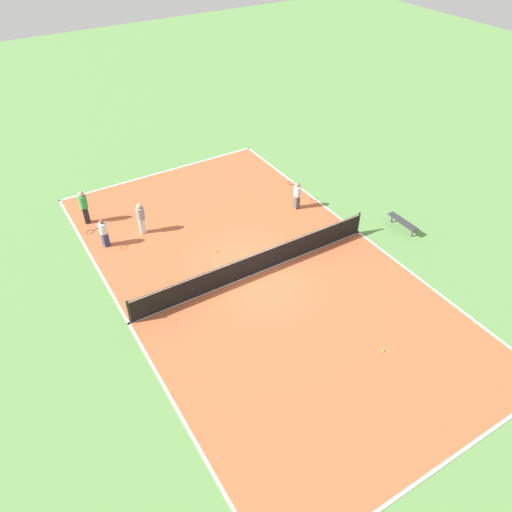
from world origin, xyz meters
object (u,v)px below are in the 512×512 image
Objects in this scene: player_far_green at (84,205)px; player_baseline_gray at (141,217)px; player_near_white at (297,194)px; tennis_ball_right_alley at (383,351)px; bench at (403,222)px; player_far_white at (103,231)px; tennis_ball_far_baseline at (216,251)px; tennis_net at (256,263)px.

player_baseline_gray is (-1.89, 2.08, -0.08)m from player_far_green.
player_near_white is 7.29m from player_baseline_gray.
player_baseline_gray is at bearing -67.88° from tennis_ball_right_alley.
player_near_white reaches higher than bench.
player_far_green is 24.43× the size of tennis_ball_right_alley.
player_far_white reaches higher than tennis_ball_far_baseline.
tennis_ball_far_baseline is at bearing -109.99° from bench.
tennis_net reaches higher than tennis_ball_right_alley.
bench is 1.16× the size of player_near_white.
player_far_white is at bearing 81.03° from player_near_white.
player_far_green is 9.78m from player_near_white.
tennis_ball_right_alley is (-4.39, 10.81, -0.83)m from player_baseline_gray.
tennis_ball_far_baseline is (-3.84, 2.86, -0.72)m from player_far_white.
tennis_ball_right_alley is at bearing 113.09° from player_baseline_gray.
bench is 0.96× the size of player_far_green.
player_near_white reaches higher than tennis_ball_right_alley.
tennis_ball_far_baseline is at bearing 126.76° from player_baseline_gray.
player_far_green is (4.75, -7.10, 0.41)m from tennis_net.
bench is 23.44× the size of tennis_ball_right_alley.
tennis_ball_right_alley is at bearing 104.82° from tennis_net.
player_baseline_gray is at bearing -60.33° from tennis_net.
player_far_green is at bearing 68.81° from player_near_white.
tennis_ball_far_baseline is at bearing -73.86° from tennis_ball_right_alley.
tennis_ball_far_baseline is 1.00× the size of tennis_ball_right_alley.
tennis_net is 6.45× the size of player_far_green.
player_far_green is 1.23× the size of player_far_white.
player_far_green is 14.37m from tennis_ball_right_alley.
player_far_green is 24.43× the size of tennis_ball_far_baseline.
player_baseline_gray reaches higher than tennis_ball_right_alley.
player_far_green is 2.82m from player_baseline_gray.
player_far_green is 1.09× the size of player_baseline_gray.
tennis_ball_far_baseline is (4.92, 1.00, -0.74)m from player_near_white.
tennis_ball_right_alley is at bearing 47.86° from player_far_green.
player_far_white is (4.59, -4.95, 0.22)m from tennis_net.
player_far_green is 1.21× the size of player_near_white.
player_near_white is (-4.17, -3.09, 0.23)m from tennis_net.
tennis_ball_right_alley is at bearing -48.91° from bench.
tennis_net is at bearing 55.66° from player_far_green.
tennis_ball_far_baseline is at bearing 104.53° from player_near_white.
bench is 23.44× the size of tennis_ball_far_baseline.
player_near_white is at bearing 165.64° from player_baseline_gray.
player_far_white is at bearing -36.68° from tennis_ball_far_baseline.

